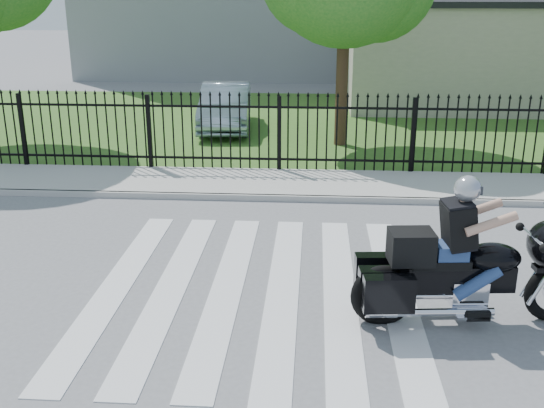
{
  "coord_description": "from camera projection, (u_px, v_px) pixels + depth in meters",
  "views": [
    {
      "loc": [
        0.8,
        -8.17,
        4.04
      ],
      "look_at": [
        0.19,
        0.82,
        1.0
      ],
      "focal_mm": 42.0,
      "sensor_mm": 36.0,
      "label": 1
    }
  ],
  "objects": [
    {
      "name": "ground",
      "position": [
        255.0,
        288.0,
        9.07
      ],
      "size": [
        120.0,
        120.0,
        0.0
      ],
      "primitive_type": "plane",
      "color": "slate",
      "rests_on": "ground"
    },
    {
      "name": "crosswalk",
      "position": [
        255.0,
        288.0,
        9.07
      ],
      "size": [
        5.0,
        5.5,
        0.01
      ],
      "primitive_type": null,
      "color": "silver",
      "rests_on": "ground"
    },
    {
      "name": "sidewalk",
      "position": [
        276.0,
        184.0,
        13.78
      ],
      "size": [
        40.0,
        2.0,
        0.12
      ],
      "primitive_type": "cube",
      "color": "#ADAAA3",
      "rests_on": "ground"
    },
    {
      "name": "curb",
      "position": [
        273.0,
        198.0,
        12.83
      ],
      "size": [
        40.0,
        0.12,
        0.12
      ],
      "primitive_type": "cube",
      "color": "#ADAAA3",
      "rests_on": "ground"
    },
    {
      "name": "grass_strip",
      "position": [
        290.0,
        122.0,
        20.41
      ],
      "size": [
        40.0,
        12.0,
        0.02
      ],
      "primitive_type": "cube",
      "color": "#376121",
      "rests_on": "ground"
    },
    {
      "name": "iron_fence",
      "position": [
        279.0,
        136.0,
        14.45
      ],
      "size": [
        26.0,
        0.04,
        1.8
      ],
      "color": "black",
      "rests_on": "ground"
    },
    {
      "name": "building_low",
      "position": [
        486.0,
        56.0,
        23.19
      ],
      "size": [
        10.0,
        6.0,
        3.5
      ],
      "primitive_type": "cube",
      "color": "#BEB39E",
      "rests_on": "ground"
    },
    {
      "name": "building_low_roof",
      "position": [
        492.0,
        3.0,
        22.6
      ],
      "size": [
        10.2,
        6.2,
        0.2
      ],
      "primitive_type": "cube",
      "color": "black",
      "rests_on": "building_low"
    },
    {
      "name": "motorcycle_rider",
      "position": [
        465.0,
        263.0,
        7.93
      ],
      "size": [
        3.0,
        1.09,
        1.98
      ],
      "rotation": [
        0.0,
        0.0,
        0.09
      ],
      "color": "black",
      "rests_on": "ground"
    },
    {
      "name": "parked_car",
      "position": [
        226.0,
        107.0,
        19.2
      ],
      "size": [
        1.73,
        4.19,
        1.35
      ],
      "primitive_type": "imported",
      "rotation": [
        0.0,
        0.0,
        0.08
      ],
      "color": "#8B9FAF",
      "rests_on": "grass_strip"
    }
  ]
}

